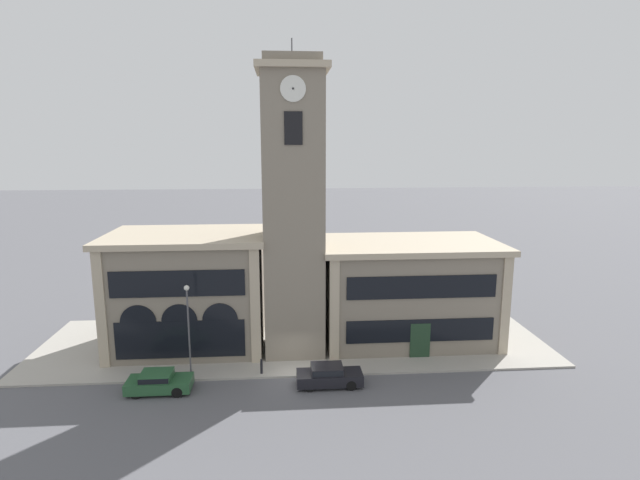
# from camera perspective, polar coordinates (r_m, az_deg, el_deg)

# --- Properties ---
(ground_plane) EXTENTS (300.00, 300.00, 0.00)m
(ground_plane) POSITION_cam_1_polar(r_m,az_deg,el_deg) (35.57, -2.68, -15.46)
(ground_plane) COLOR #56565B
(sidewalk_kerb) EXTENTS (40.01, 12.39, 0.15)m
(sidewalk_kerb) POSITION_cam_1_polar(r_m,az_deg,el_deg) (41.18, -2.95, -11.55)
(sidewalk_kerb) COLOR #A39E93
(sidewalk_kerb) RESTS_ON ground_plane
(clock_tower) EXTENTS (5.09, 5.09, 23.00)m
(clock_tower) POSITION_cam_1_polar(r_m,az_deg,el_deg) (36.84, -3.05, 3.33)
(clock_tower) COLOR gray
(clock_tower) RESTS_ON ground_plane
(town_hall_left_wing) EXTENTS (12.13, 8.64, 9.06)m
(town_hall_left_wing) POSITION_cam_1_polar(r_m,az_deg,el_deg) (40.55, -14.76, -5.55)
(town_hall_left_wing) COLOR gray
(town_hall_left_wing) RESTS_ON ground_plane
(town_hall_right_wing) EXTENTS (14.21, 8.64, 8.17)m
(town_hall_right_wing) POSITION_cam_1_polar(r_m,az_deg,el_deg) (41.25, 10.01, -5.71)
(town_hall_right_wing) COLOR gray
(town_hall_right_wing) RESTS_ON ground_plane
(parked_car_near) EXTENTS (4.13, 1.88, 1.33)m
(parked_car_near) POSITION_cam_1_polar(r_m,az_deg,el_deg) (35.06, -17.97, -15.13)
(parked_car_near) COLOR #285633
(parked_car_near) RESTS_ON ground_plane
(parked_car_mid) EXTENTS (4.35, 1.73, 1.42)m
(parked_car_mid) POSITION_cam_1_polar(r_m,az_deg,el_deg) (34.21, 1.00, -15.18)
(parked_car_mid) COLOR black
(parked_car_mid) RESTS_ON ground_plane
(street_lamp) EXTENTS (0.36, 0.36, 6.42)m
(street_lamp) POSITION_cam_1_polar(r_m,az_deg,el_deg) (35.07, -14.84, -8.60)
(street_lamp) COLOR #4C4C51
(street_lamp) RESTS_ON sidewalk_kerb
(bollard) EXTENTS (0.18, 0.18, 1.06)m
(bollard) POSITION_cam_1_polar(r_m,az_deg,el_deg) (35.82, -6.71, -14.14)
(bollard) COLOR black
(bollard) RESTS_ON sidewalk_kerb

